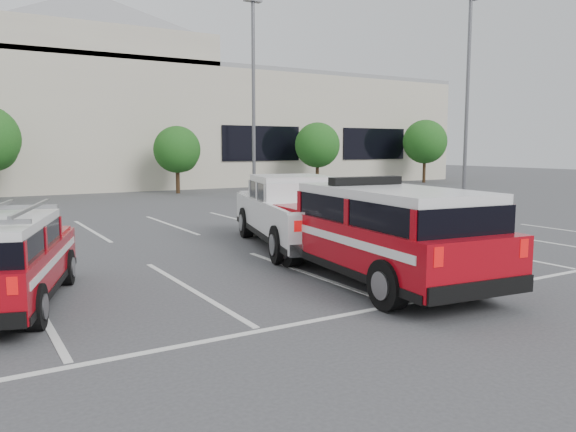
% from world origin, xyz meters
% --- Properties ---
extents(ground, '(120.00, 120.00, 0.00)m').
position_xyz_m(ground, '(0.00, 0.00, 0.00)').
color(ground, '#3D3D3F').
rests_on(ground, ground).
extents(stall_markings, '(23.00, 15.00, 0.01)m').
position_xyz_m(stall_markings, '(0.00, 4.50, 0.01)').
color(stall_markings, silver).
rests_on(stall_markings, ground).
extents(convention_building, '(60.00, 16.99, 13.20)m').
position_xyz_m(convention_building, '(0.18, 31.86, 4.72)').
color(convention_building, beige).
rests_on(convention_building, ground).
extents(tree_mid_right, '(2.77, 2.77, 3.99)m').
position_xyz_m(tree_mid_right, '(5.09, 22.05, 2.50)').
color(tree_mid_right, '#3F2B19').
rests_on(tree_mid_right, ground).
extents(tree_right, '(3.07, 3.07, 4.42)m').
position_xyz_m(tree_right, '(15.09, 22.05, 2.77)').
color(tree_right, '#3F2B19').
rests_on(tree_right, ground).
extents(tree_far_right, '(3.37, 3.37, 4.85)m').
position_xyz_m(tree_far_right, '(25.09, 22.05, 3.04)').
color(tree_far_right, '#3F2B19').
rests_on(tree_far_right, ground).
extents(light_pole_mid, '(0.90, 0.60, 10.24)m').
position_xyz_m(light_pole_mid, '(7.00, 16.00, 5.19)').
color(light_pole_mid, '#59595E').
rests_on(light_pole_mid, ground).
extents(light_pole_right, '(0.90, 0.60, 10.24)m').
position_xyz_m(light_pole_right, '(16.00, 10.00, 5.19)').
color(light_pole_right, '#59595E').
rests_on(light_pole_right, ground).
extents(fire_chief_suv, '(2.82, 6.23, 2.12)m').
position_xyz_m(fire_chief_suv, '(0.84, -1.29, 0.87)').
color(fire_chief_suv, '#970711').
rests_on(fire_chief_suv, ground).
extents(white_pickup, '(3.83, 6.69, 1.94)m').
position_xyz_m(white_pickup, '(1.52, 2.99, 0.77)').
color(white_pickup, silver).
rests_on(white_pickup, ground).
extents(ladder_suv, '(3.07, 4.83, 1.78)m').
position_xyz_m(ladder_suv, '(-5.93, 0.46, 0.71)').
color(ladder_suv, '#970711').
rests_on(ladder_suv, ground).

